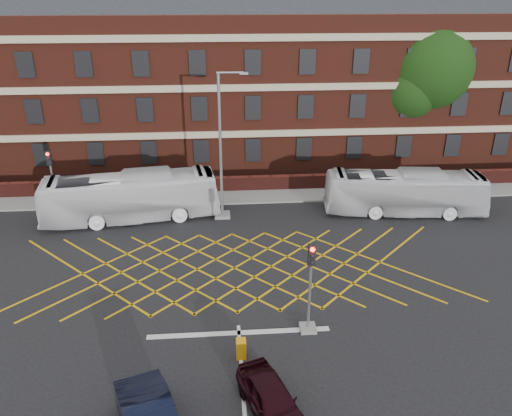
{
  "coord_description": "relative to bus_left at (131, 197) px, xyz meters",
  "views": [
    {
      "loc": [
        -0.6,
        -21.17,
        13.92
      ],
      "look_at": [
        1.13,
        1.5,
        3.73
      ],
      "focal_mm": 35.0,
      "sensor_mm": 36.0,
      "label": 1
    }
  ],
  "objects": [
    {
      "name": "bus_left",
      "position": [
        0.0,
        0.0,
        0.0
      ],
      "size": [
        11.43,
        4.14,
        3.11
      ],
      "primitive_type": "imported",
      "rotation": [
        0.0,
        0.0,
        1.71
      ],
      "color": "white",
      "rests_on": "ground"
    },
    {
      "name": "traffic_light_near",
      "position": [
        9.39,
        -12.22,
        0.21
      ],
      "size": [
        0.7,
        0.7,
        4.27
      ],
      "color": "slate",
      "rests_on": "ground"
    },
    {
      "name": "utility_cabinet",
      "position": [
        6.37,
        -13.75,
        -1.13
      ],
      "size": [
        0.4,
        0.42,
        0.85
      ],
      "primitive_type": "cube",
      "color": "orange",
      "rests_on": "ground"
    },
    {
      "name": "boundary_wall",
      "position": [
        6.34,
        4.3,
        -1.01
      ],
      "size": [
        56.0,
        0.5,
        1.1
      ],
      "primitive_type": "cube",
      "color": "#461712",
      "rests_on": "ground"
    },
    {
      "name": "box_junction_hatching",
      "position": [
        6.34,
        -6.7,
        -1.55
      ],
      "size": [
        8.22,
        8.22,
        0.02
      ],
      "primitive_type": "cube",
      "rotation": [
        0.0,
        0.0,
        0.79
      ],
      "color": "#CC990C",
      "rests_on": "ground"
    },
    {
      "name": "stop_line",
      "position": [
        6.34,
        -12.2,
        -1.55
      ],
      "size": [
        8.0,
        0.3,
        0.02
      ],
      "primitive_type": "cube",
      "color": "silver",
      "rests_on": "ground"
    },
    {
      "name": "victorian_building",
      "position": [
        6.59,
        13.3,
        6.28
      ],
      "size": [
        51.0,
        12.17,
        20.4
      ],
      "color": "#522015",
      "rests_on": "ground"
    },
    {
      "name": "direction_signs",
      "position": [
        -5.6,
        2.76,
        -0.18
      ],
      "size": [
        1.1,
        0.16,
        2.2
      ],
      "color": "gray",
      "rests_on": "ground"
    },
    {
      "name": "bus_right",
      "position": [
        17.81,
        -0.4,
        -0.11
      ],
      "size": [
        10.62,
        3.57,
        2.9
      ],
      "primitive_type": "imported",
      "rotation": [
        0.0,
        0.0,
        1.46
      ],
      "color": "silver",
      "rests_on": "ground"
    },
    {
      "name": "traffic_light_far",
      "position": [
        -5.15,
        1.39,
        0.21
      ],
      "size": [
        0.7,
        0.7,
        4.27
      ],
      "color": "slate",
      "rests_on": "ground"
    },
    {
      "name": "far_pavement",
      "position": [
        6.34,
        3.3,
        -1.5
      ],
      "size": [
        60.0,
        3.0,
        0.12
      ],
      "primitive_type": "cube",
      "color": "slate",
      "rests_on": "ground"
    },
    {
      "name": "ground",
      "position": [
        6.34,
        -8.7,
        -1.56
      ],
      "size": [
        120.0,
        120.0,
        0.0
      ],
      "primitive_type": "plane",
      "color": "black",
      "rests_on": "ground"
    },
    {
      "name": "deciduous_tree",
      "position": [
        22.24,
        9.63,
        5.95
      ],
      "size": [
        7.71,
        7.53,
        11.81
      ],
      "color": "black",
      "rests_on": "ground"
    },
    {
      "name": "car_maroon",
      "position": [
        7.29,
        -16.75,
        -0.91
      ],
      "size": [
        2.67,
        4.07,
        1.29
      ],
      "primitive_type": "imported",
      "rotation": [
        0.0,
        0.0,
        0.33
      ],
      "color": "black",
      "rests_on": "ground"
    },
    {
      "name": "street_lamp",
      "position": [
        5.87,
        -0.07,
        1.68
      ],
      "size": [
        2.25,
        1.0,
        9.3
      ],
      "color": "slate",
      "rests_on": "ground"
    }
  ]
}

